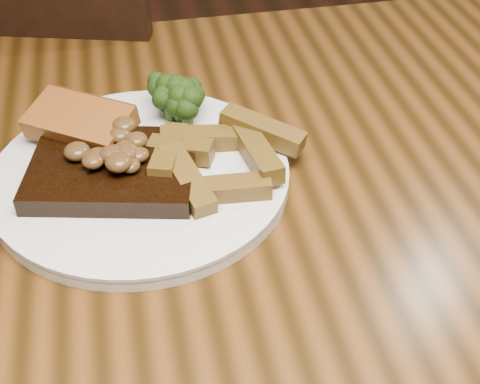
# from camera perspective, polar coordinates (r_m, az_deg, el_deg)

# --- Properties ---
(dining_table) EXTENTS (1.60, 0.90, 0.75)m
(dining_table) POSITION_cam_1_polar(r_m,az_deg,el_deg) (0.72, 0.13, -7.84)
(dining_table) COLOR #542F10
(dining_table) RESTS_ON ground
(chair_far) EXTENTS (0.54, 0.54, 0.92)m
(chair_far) POSITION_cam_1_polar(r_m,az_deg,el_deg) (1.26, -15.41, 5.63)
(chair_far) COLOR black
(chair_far) RESTS_ON ground
(plate) EXTENTS (0.32, 0.32, 0.01)m
(plate) POSITION_cam_1_polar(r_m,az_deg,el_deg) (0.70, -8.45, 1.30)
(plate) COLOR white
(plate) RESTS_ON dining_table
(steak) EXTENTS (0.19, 0.16, 0.02)m
(steak) POSITION_cam_1_polar(r_m,az_deg,el_deg) (0.69, -10.76, 1.79)
(steak) COLOR black
(steak) RESTS_ON plate
(steak_bone) EXTENTS (0.14, 0.04, 0.02)m
(steak_bone) POSITION_cam_1_polar(r_m,az_deg,el_deg) (0.65, -10.44, -1.52)
(steak_bone) COLOR beige
(steak_bone) RESTS_ON plate
(mushroom_pile) EXTENTS (0.08, 0.08, 0.03)m
(mushroom_pile) POSITION_cam_1_polar(r_m,az_deg,el_deg) (0.68, -11.29, 3.75)
(mushroom_pile) COLOR #53341A
(mushroom_pile) RESTS_ON steak
(garlic_bread) EXTENTS (0.12, 0.11, 0.02)m
(garlic_bread) POSITION_cam_1_polar(r_m,az_deg,el_deg) (0.74, -13.30, 4.56)
(garlic_bread) COLOR #90511A
(garlic_bread) RESTS_ON plate
(potato_wedges) EXTENTS (0.12, 0.12, 0.02)m
(potato_wedges) POSITION_cam_1_polar(r_m,az_deg,el_deg) (0.70, -1.69, 3.14)
(potato_wedges) COLOR brown
(potato_wedges) RESTS_ON plate
(broccoli_cluster) EXTENTS (0.08, 0.08, 0.04)m
(broccoli_cluster) POSITION_cam_1_polar(r_m,az_deg,el_deg) (0.77, -5.28, 7.58)
(broccoli_cluster) COLOR #243B0D
(broccoli_cluster) RESTS_ON plate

